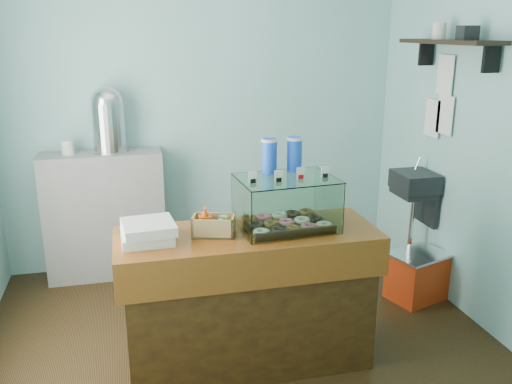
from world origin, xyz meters
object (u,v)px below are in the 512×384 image
object	(u,v)px
counter	(248,298)
display_case	(285,200)
coffee_urn	(108,118)
red_cooler	(417,275)

from	to	relation	value
counter	display_case	distance (m)	0.66
counter	coffee_urn	distance (m)	2.01
display_case	coffee_urn	bearing A→B (deg)	120.61
counter	red_cooler	size ratio (longest dim) A/B	3.03
coffee_urn	display_case	bearing A→B (deg)	-55.20
red_cooler	display_case	bearing A→B (deg)	-177.63
display_case	counter	bearing A→B (deg)	-170.73
coffee_urn	counter	bearing A→B (deg)	-62.93
counter	red_cooler	xyz separation A→B (m)	(1.51, 0.53, -0.26)
counter	coffee_urn	bearing A→B (deg)	117.07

